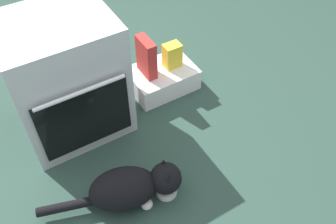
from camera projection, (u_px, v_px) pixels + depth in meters
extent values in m
plane|color=#284238|center=(101.00, 163.00, 2.29)|extent=(8.00, 8.00, 0.00)
cube|color=#B7BABF|center=(66.00, 78.00, 2.23)|extent=(0.64, 0.55, 0.79)
cube|color=black|center=(86.00, 119.00, 2.14)|extent=(0.55, 0.01, 0.44)
cylinder|color=silver|center=(81.00, 92.00, 1.94)|extent=(0.51, 0.02, 0.02)
cube|color=white|center=(162.00, 78.00, 2.69)|extent=(0.46, 0.33, 0.16)
cylinder|color=white|center=(166.00, 190.00, 2.13)|extent=(0.12, 0.12, 0.05)
sphere|color=brown|center=(166.00, 188.00, 2.11)|extent=(0.07, 0.07, 0.07)
ellipsoid|color=black|center=(123.00, 189.00, 2.01)|extent=(0.43, 0.34, 0.24)
sphere|color=black|center=(166.00, 178.00, 2.03)|extent=(0.18, 0.18, 0.18)
cone|color=black|center=(164.00, 164.00, 2.02)|extent=(0.06, 0.06, 0.08)
cone|color=black|center=(168.00, 179.00, 1.95)|extent=(0.06, 0.06, 0.08)
cylinder|color=black|center=(67.00, 206.00, 2.00)|extent=(0.32, 0.15, 0.06)
sphere|color=silver|center=(142.00, 184.00, 2.14)|extent=(0.07, 0.07, 0.07)
sphere|color=silver|center=(147.00, 204.00, 2.06)|extent=(0.07, 0.07, 0.07)
cube|color=yellow|center=(172.00, 55.00, 2.60)|extent=(0.12, 0.09, 0.18)
cube|color=#B72D28|center=(146.00, 57.00, 2.51)|extent=(0.07, 0.18, 0.28)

